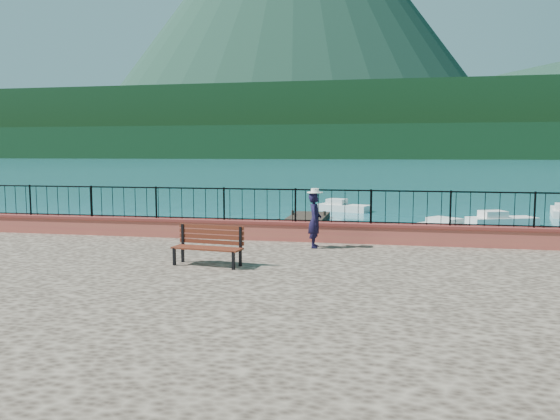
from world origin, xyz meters
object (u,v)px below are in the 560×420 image
at_px(boat_2, 502,218).
at_px(boat_4, 344,205).
at_px(park_bench, 208,254).
at_px(boat_1, 455,227).
at_px(person, 315,220).

distance_m(boat_2, boat_4, 10.20).
distance_m(park_bench, boat_2, 20.73).
bearing_deg(boat_1, boat_2, 98.53).
xyz_separation_m(park_bench, person, (2.12, 2.86, 0.48)).
bearing_deg(park_bench, boat_1, 70.02).
bearing_deg(boat_1, park_bench, -74.92).
xyz_separation_m(person, boat_2, (7.84, 15.29, -1.56)).
height_order(park_bench, boat_4, park_bench).
xyz_separation_m(park_bench, boat_4, (1.24, 23.45, -1.08)).
distance_m(person, boat_2, 17.25).
bearing_deg(boat_4, park_bench, -73.87).
xyz_separation_m(boat_1, boat_2, (2.83, 4.24, 0.00)).
bearing_deg(boat_4, person, -68.40).
height_order(boat_1, boat_4, same).
height_order(person, boat_4, person).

